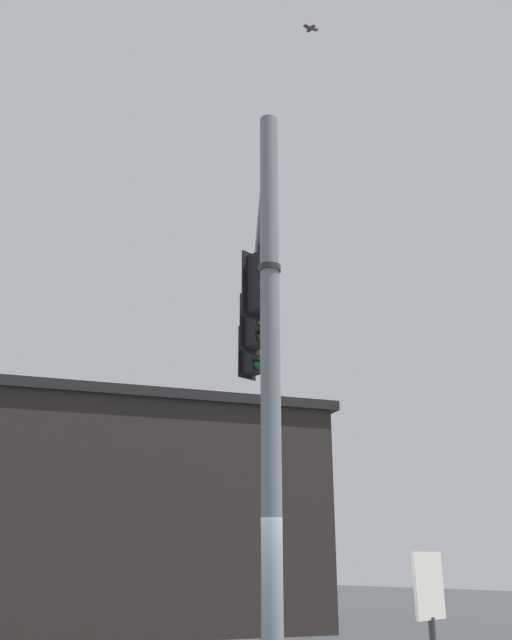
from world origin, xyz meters
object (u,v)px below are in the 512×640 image
Objects in this scene: bird_flying at (311,28)px; historical_marker at (431,617)px; traffic_light_mid_inner at (256,322)px; street_name_sign at (268,280)px; traffic_light_mid_outer at (253,351)px; traffic_light_nearest_pole at (261,283)px.

historical_marker is (-1.06, 0.66, -8.40)m from bird_flying.
street_name_sign is (2.96, 3.19, -0.90)m from traffic_light_mid_inner.
traffic_light_mid_outer is at bearing -116.06° from historical_marker.
traffic_light_nearest_pole is 1.00× the size of traffic_light_mid_inner.
traffic_light_nearest_pole is 4.14m from bird_flying.
historical_marker is at bearing 148.14° from bird_flying.
traffic_light_nearest_pole is 4.60× the size of bird_flying.
traffic_light_mid_outer is (-2.77, -3.01, 0.00)m from traffic_light_nearest_pole.
street_name_sign is 0.51× the size of historical_marker.
traffic_light_nearest_pole is 0.62× the size of historical_marker.
traffic_light_mid_inner is at bearing -132.65° from traffic_light_nearest_pole.
street_name_sign is 4.22m from bird_flying.
traffic_light_mid_inner is at bearing -108.89° from historical_marker.
traffic_light_mid_outer is 4.60× the size of bird_flying.
traffic_light_mid_inner is 4.60× the size of bird_flying.
traffic_light_nearest_pole is 4.09m from traffic_light_mid_outer.
traffic_light_mid_outer is at bearing -132.65° from traffic_light_nearest_pole.
bird_flying is (1.19, 2.27, 3.26)m from traffic_light_nearest_pole.
street_name_sign is 3.81× the size of bird_flying.
traffic_light_mid_inner is at bearing -132.84° from street_name_sign.
traffic_light_mid_outer is 8.37m from historical_marker.
historical_marker is at bearing 139.21° from street_name_sign.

